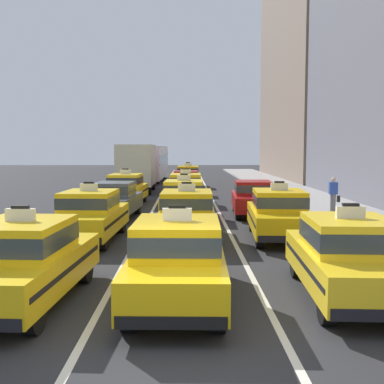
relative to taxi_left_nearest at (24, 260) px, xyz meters
name	(u,v)px	position (x,y,z in m)	size (l,w,h in m)	color
ground_plane	(184,351)	(3.10, -2.20, -0.88)	(160.00, 160.00, 0.00)	#2B2B2D
lane_stripe_left_center	(157,202)	(1.50, 17.80, -0.87)	(0.14, 80.00, 0.01)	silver
lane_stripe_center_right	(214,202)	(4.70, 17.80, -0.87)	(0.14, 80.00, 0.01)	silver
sidewalk_curb	(341,213)	(10.30, 12.80, -0.80)	(4.00, 90.00, 0.15)	#9E9993
taxi_left_nearest	(24,260)	(0.00, 0.00, 0.00)	(2.10, 4.66, 1.96)	black
taxi_left_second	(90,214)	(0.00, 6.50, 0.00)	(2.00, 4.63, 1.96)	black
sedan_left_third	(115,199)	(0.06, 11.63, -0.03)	(2.05, 4.41, 1.58)	black
taxi_left_fourth	(126,189)	(-0.09, 16.65, 0.00)	(2.05, 4.65, 1.96)	black
box_truck_left_fifth	(138,166)	(-0.21, 24.51, 0.90)	(2.32, 6.97, 3.27)	black
bus_left_sixth	(150,161)	(-0.15, 35.46, 0.94)	(2.81, 11.26, 3.22)	black
taxi_center_nearest	(178,259)	(2.97, 0.03, 0.00)	(1.93, 4.61, 1.96)	black
taxi_center_second	(187,215)	(3.16, 6.39, 0.00)	(1.90, 4.59, 1.96)	black
taxi_center_third	(184,198)	(3.05, 11.52, 0.00)	(1.99, 4.63, 1.96)	black
taxi_center_fourth	(186,188)	(3.12, 16.84, 0.00)	(1.89, 4.59, 1.96)	black
sedan_center_fifth	(186,182)	(3.13, 21.98, -0.03)	(1.77, 4.30, 1.58)	black
taxi_center_sixth	(188,176)	(3.29, 28.22, 0.00)	(1.88, 4.59, 1.96)	black
taxi_right_nearest	(348,256)	(6.40, 0.30, 0.00)	(2.06, 4.65, 1.96)	black
taxi_right_second	(278,213)	(6.22, 6.69, 0.00)	(2.10, 4.66, 1.96)	black
sedan_right_third	(253,197)	(6.15, 12.38, -0.03)	(2.00, 4.39, 1.58)	black
pedestrian_by_storefront	(333,195)	(9.70, 12.11, 0.07)	(0.47, 0.24, 1.60)	slate
fire_hydrant	(383,236)	(8.78, 4.37, -0.33)	(0.36, 0.22, 0.73)	red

